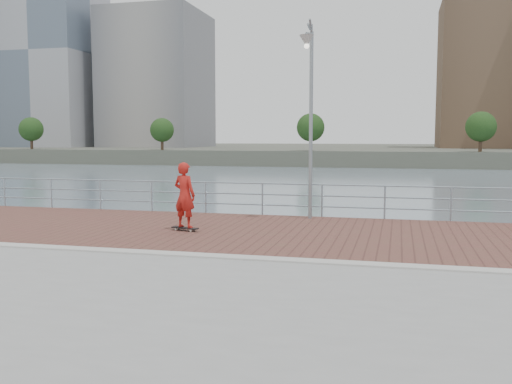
# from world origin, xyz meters

# --- Properties ---
(water) EXTENTS (400.00, 400.00, 0.00)m
(water) POSITION_xyz_m (0.00, 0.00, -2.00)
(water) COLOR slate
(water) RESTS_ON ground
(brick_lane) EXTENTS (40.00, 6.80, 0.02)m
(brick_lane) POSITION_xyz_m (0.00, 3.60, 0.01)
(brick_lane) COLOR brown
(brick_lane) RESTS_ON seawall
(curb) EXTENTS (40.00, 0.40, 0.06)m
(curb) POSITION_xyz_m (0.00, 0.00, 0.03)
(curb) COLOR #B7B5AD
(curb) RESTS_ON seawall
(far_shore) EXTENTS (320.00, 95.00, 2.50)m
(far_shore) POSITION_xyz_m (0.00, 122.50, -0.75)
(far_shore) COLOR #4C5142
(far_shore) RESTS_ON ground
(guardrail) EXTENTS (39.06, 0.06, 1.13)m
(guardrail) POSITION_xyz_m (0.00, 7.00, 0.69)
(guardrail) COLOR #8C9EA8
(guardrail) RESTS_ON brick_lane
(street_lamp) EXTENTS (0.44, 1.29, 6.07)m
(street_lamp) POSITION_xyz_m (0.70, 6.06, 4.31)
(street_lamp) COLOR gray
(street_lamp) RESTS_ON brick_lane
(skateboard) EXTENTS (0.86, 0.44, 0.10)m
(skateboard) POSITION_xyz_m (-2.39, 3.19, 0.09)
(skateboard) COLOR black
(skateboard) RESTS_ON brick_lane
(skateboarder) EXTENTS (0.78, 0.62, 1.87)m
(skateboarder) POSITION_xyz_m (-2.39, 3.19, 1.04)
(skateboarder) COLOR red
(skateboarder) RESTS_ON skateboard
(shoreline_trees) EXTENTS (109.52, 4.80, 6.40)m
(shoreline_trees) POSITION_xyz_m (-3.34, 77.00, 4.15)
(shoreline_trees) COLOR #473323
(shoreline_trees) RESTS_ON far_shore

